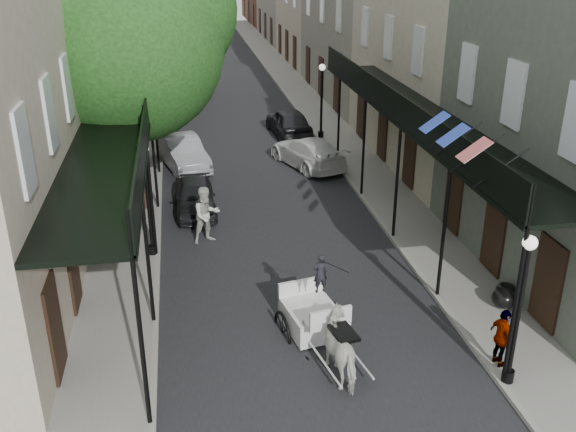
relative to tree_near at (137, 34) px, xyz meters
name	(u,v)px	position (x,y,z in m)	size (l,w,h in m)	color
ground	(315,352)	(4.20, -10.18, -6.49)	(140.00, 140.00, 0.00)	gray
road	(237,132)	(4.20, 9.82, -6.48)	(8.00, 90.00, 0.01)	black
sidewalk_left	(141,136)	(-0.80, 9.82, -6.43)	(2.20, 90.00, 0.12)	gray
sidewalk_right	(329,127)	(9.20, 9.82, -6.43)	(2.20, 90.00, 0.12)	gray
building_row_left	(81,12)	(-4.40, 19.82, -1.24)	(5.00, 80.00, 10.50)	#BFB198
building_row_right	(350,8)	(12.80, 19.82, -1.24)	(5.00, 80.00, 10.50)	gray
gallery_left	(121,129)	(-0.59, -3.20, -2.44)	(2.20, 18.05, 4.88)	black
gallery_right	(414,115)	(8.99, -3.20, -2.44)	(2.20, 18.05, 4.88)	black
tree_near	(137,34)	(0.00, 0.00, 0.00)	(7.31, 6.80, 9.63)	#382619
tree_far	(149,11)	(-0.05, 14.00, -0.65)	(6.45, 6.00, 8.61)	#382619
lamppost_right_near	(519,309)	(8.30, -12.18, -4.44)	(0.32, 0.32, 3.71)	black
lamppost_left	(148,198)	(0.10, -4.18, -4.44)	(0.32, 0.32, 3.71)	black
lamppost_right_far	(322,100)	(8.30, 7.82, -4.44)	(0.32, 0.32, 3.71)	black
horse	(345,349)	(4.67, -11.18, -5.74)	(0.81, 1.77, 1.50)	silver
carriage	(307,293)	(4.23, -8.89, -5.52)	(1.76, 2.40, 2.50)	black
pedestrian_walking	(206,215)	(1.90, -3.32, -5.50)	(0.96, 0.75, 1.98)	beige
pedestrian_sidewalk_left	(156,104)	(0.00, 12.61, -5.43)	(1.22, 0.70, 1.88)	gray
pedestrian_sidewalk_right	(502,338)	(8.40, -11.55, -5.62)	(0.88, 0.36, 1.50)	gray
car_left_near	(195,196)	(1.60, -0.60, -5.86)	(1.48, 3.67, 1.25)	black
car_left_mid	(183,152)	(1.26, 4.57, -5.78)	(1.51, 4.33, 1.43)	#97989C
car_left_far	(184,88)	(1.60, 17.99, -5.78)	(2.34, 5.07, 1.41)	black
car_right_near	(308,152)	(6.80, 3.82, -5.83)	(1.84, 4.52, 1.31)	white
car_right_far	(289,122)	(6.80, 8.82, -5.76)	(1.71, 4.25, 1.45)	black
trash_bags	(505,295)	(9.84, -8.97, -6.11)	(0.92, 1.07, 0.56)	black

